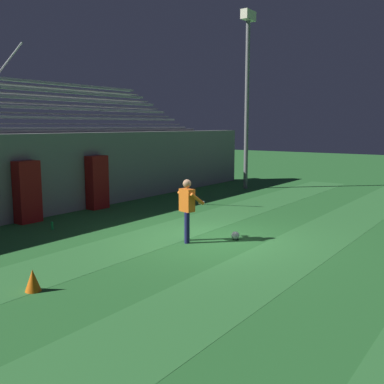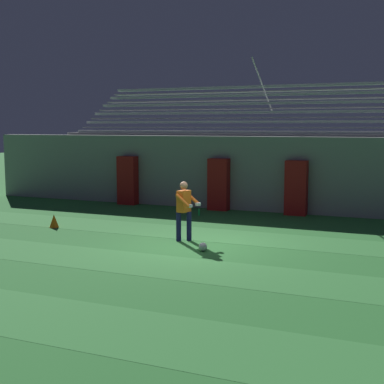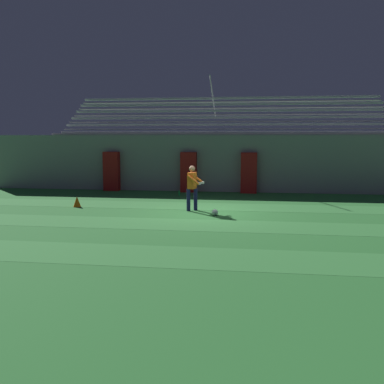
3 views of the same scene
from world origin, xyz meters
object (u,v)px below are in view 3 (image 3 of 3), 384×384
Objects in this scene: soccer_ball at (215,212)px; water_bottle at (179,193)px; padding_pillar_gate_right at (249,173)px; traffic_cone at (77,202)px; padding_pillar_gate_left at (189,172)px; padding_pillar_far_left at (112,171)px; goalkeeper at (192,185)px.

water_bottle reaches higher than soccer_ball.
traffic_cone is at bearing -140.92° from padding_pillar_gate_right.
padding_pillar_gate_right is at bearing 0.00° from padding_pillar_gate_left.
padding_pillar_gate_left is 1.00× the size of padding_pillar_far_left.
goalkeeper is 4.34m from water_bottle.
goalkeeper is at bearing -48.35° from padding_pillar_far_left.
soccer_ball is at bearing -73.54° from padding_pillar_gate_left.
goalkeeper is at bearing 134.74° from soccer_ball.
soccer_ball is at bearing -45.26° from goalkeeper.
padding_pillar_gate_left reaches higher than traffic_cone.
padding_pillar_gate_right is 4.68× the size of traffic_cone.
padding_pillar_gate_right is at bearing 0.00° from padding_pillar_far_left.
padding_pillar_gate_left is 8.19× the size of water_bottle.
padding_pillar_far_left reaches higher than goalkeeper.
padding_pillar_gate_left is 1.71m from water_bottle.
goalkeeper is at bearing -109.46° from padding_pillar_gate_right.
padding_pillar_far_left is at bearing 180.00° from padding_pillar_gate_left.
goalkeeper reaches higher than traffic_cone.
padding_pillar_gate_left is at bearing 81.52° from water_bottle.
padding_pillar_gate_right is at bearing 70.54° from goalkeeper.
padding_pillar_gate_left reaches higher than water_bottle.
soccer_ball is 5.45m from water_bottle.
padding_pillar_gate_right reaches higher than soccer_ball.
padding_pillar_far_left is 1.18× the size of goalkeeper.
padding_pillar_gate_right is 5.88m from goalkeeper.
padding_pillar_gate_right is 8.48m from traffic_cone.
padding_pillar_gate_left is 1.00× the size of padding_pillar_gate_right.
padding_pillar_gate_left and padding_pillar_gate_right have the same top height.
padding_pillar_gate_right reaches higher than traffic_cone.
goalkeeper is (-1.96, -5.55, -0.03)m from padding_pillar_gate_right.
soccer_ball is at bearing -47.88° from padding_pillar_far_left.
soccer_ball is 5.64m from traffic_cone.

